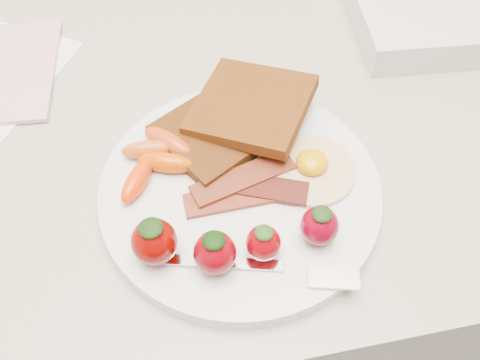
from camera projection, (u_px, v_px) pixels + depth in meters
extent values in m
cube|color=gray|center=(212.00, 279.00, 0.96)|extent=(2.00, 0.60, 0.90)
cylinder|color=silver|center=(240.00, 192.00, 0.52)|extent=(0.27, 0.27, 0.02)
cube|color=#381709|center=(212.00, 134.00, 0.54)|extent=(0.13, 0.13, 0.01)
cube|color=#4F1F0F|center=(251.00, 106.00, 0.54)|extent=(0.15, 0.15, 0.03)
cylinder|color=beige|center=(310.00, 170.00, 0.52)|extent=(0.11, 0.11, 0.01)
ellipsoid|color=#D29300|center=(312.00, 162.00, 0.51)|extent=(0.04, 0.04, 0.02)
cube|color=#500D06|center=(239.00, 197.00, 0.50)|extent=(0.10, 0.03, 0.00)
cube|color=black|center=(254.00, 186.00, 0.50)|extent=(0.11, 0.06, 0.00)
cube|color=#3E080B|center=(243.00, 178.00, 0.51)|extent=(0.11, 0.05, 0.00)
ellipsoid|color=#BD5118|center=(148.00, 150.00, 0.52)|extent=(0.05, 0.02, 0.02)
ellipsoid|color=#C44500|center=(166.00, 163.00, 0.51)|extent=(0.06, 0.04, 0.02)
ellipsoid|color=#E23302|center=(137.00, 181.00, 0.50)|extent=(0.04, 0.06, 0.02)
ellipsoid|color=#BA3D11|center=(168.00, 142.00, 0.53)|extent=(0.06, 0.06, 0.02)
ellipsoid|color=#660300|center=(154.00, 242.00, 0.45)|extent=(0.04, 0.04, 0.04)
ellipsoid|color=black|center=(151.00, 228.00, 0.43)|extent=(0.02, 0.02, 0.01)
ellipsoid|color=#700009|center=(215.00, 253.00, 0.44)|extent=(0.04, 0.04, 0.04)
ellipsoid|color=black|center=(214.00, 240.00, 0.43)|extent=(0.02, 0.02, 0.01)
ellipsoid|color=#770006|center=(263.00, 243.00, 0.45)|extent=(0.03, 0.03, 0.03)
ellipsoid|color=#1D4111|center=(264.00, 233.00, 0.44)|extent=(0.02, 0.02, 0.01)
ellipsoid|color=#6F0012|center=(319.00, 226.00, 0.46)|extent=(0.03, 0.03, 0.04)
ellipsoid|color=black|center=(322.00, 214.00, 0.45)|extent=(0.02, 0.02, 0.01)
cube|color=silver|center=(223.00, 263.00, 0.46)|extent=(0.10, 0.04, 0.00)
cube|color=silver|center=(334.00, 278.00, 0.45)|extent=(0.05, 0.03, 0.00)
cube|color=#D19BA4|center=(5.00, 71.00, 0.62)|extent=(0.13, 0.18, 0.01)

